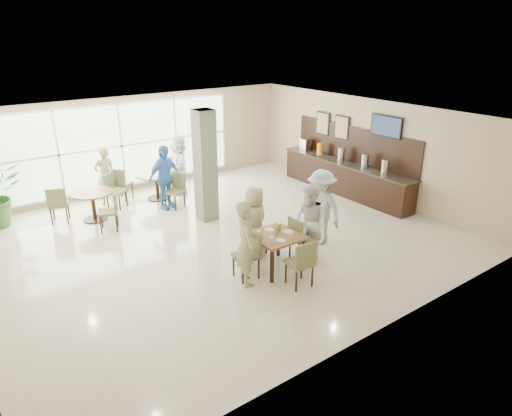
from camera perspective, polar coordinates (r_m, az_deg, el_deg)
ground at (r=10.72m, az=-4.66°, el=-3.81°), size 10.00×10.00×0.00m
room_shell at (r=10.11m, az=-4.95°, el=4.95°), size 10.00×10.00×10.00m
window_bank at (r=13.90m, az=-16.45°, el=7.45°), size 7.00×0.04×7.00m
column at (r=11.38m, az=-6.35°, el=5.21°), size 0.45×0.45×2.80m
main_table at (r=9.13m, az=2.48°, el=-3.89°), size 0.95×0.95×0.75m
round_table_left at (r=12.23m, az=-19.75°, el=1.06°), size 1.04×1.04×0.75m
round_table_right at (r=13.27m, az=-12.31°, el=3.50°), size 1.12×1.12×0.75m
chairs_main_table at (r=9.22m, az=2.44°, el=-4.89°), size 1.89×2.06×0.95m
chairs_table_left at (r=12.26m, az=-19.51°, el=0.71°), size 2.13×1.94×0.95m
chairs_table_right at (r=13.31m, az=-12.32°, el=3.08°), size 2.14×2.07×0.95m
tabletop_clutter at (r=9.07m, az=2.62°, el=-3.00°), size 0.73×0.74×0.21m
buffet_counter at (r=13.70m, az=11.08°, el=4.05°), size 0.64×4.70×1.95m
wall_tv at (r=12.80m, az=15.97°, el=9.80°), size 0.06×1.00×0.58m
framed_art_a at (r=13.89m, az=10.68°, el=9.85°), size 0.05×0.55×0.70m
framed_art_b at (r=14.43m, az=8.36°, el=10.43°), size 0.05×0.55×0.70m
teen_left at (r=8.53m, az=-1.28°, el=-4.42°), size 0.58×0.71×1.68m
teen_far at (r=9.74m, az=-0.19°, el=-1.57°), size 0.82×0.58×1.51m
teen_right at (r=9.51m, az=6.73°, el=-1.86°), size 0.65×0.82×1.65m
teen_standing at (r=10.27m, az=8.12°, el=0.11°), size 0.66×1.13×1.72m
adult_a at (r=12.44m, az=-11.36°, el=3.78°), size 1.14×0.84×1.74m
adult_b at (r=13.60m, az=-9.66°, el=5.41°), size 1.05×1.73×1.73m
adult_standing at (r=13.17m, az=-18.33°, el=3.84°), size 0.63×0.44×1.64m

